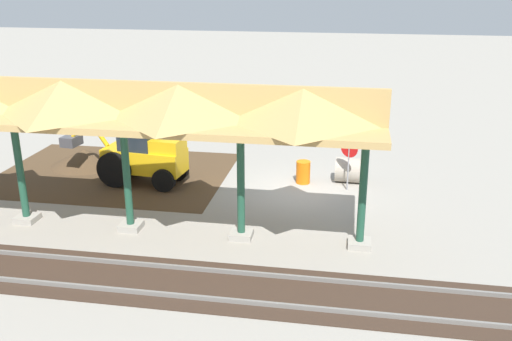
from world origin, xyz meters
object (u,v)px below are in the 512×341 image
backhoe (141,152)px  traffic_barrel (303,172)px  stop_sign (349,153)px  concrete_pipe (350,170)px

backhoe → traffic_barrel: (-6.32, -1.04, -0.82)m
traffic_barrel → backhoe: bearing=9.4°
stop_sign → backhoe: bearing=4.0°
stop_sign → concrete_pipe: (-0.07, -0.92, -0.99)m
stop_sign → concrete_pipe: 1.35m
concrete_pipe → traffic_barrel: size_ratio=1.30×
backhoe → concrete_pipe: bearing=-169.6°
backhoe → traffic_barrel: 6.46m
stop_sign → backhoe: size_ratio=0.40×
concrete_pipe → stop_sign: bearing=85.8°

